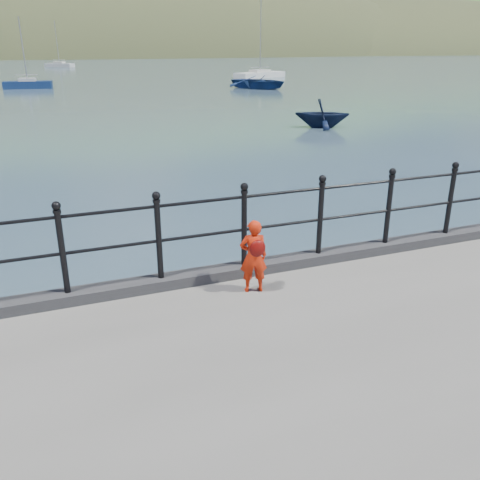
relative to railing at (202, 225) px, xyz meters
name	(u,v)px	position (x,y,z in m)	size (l,w,h in m)	color
ground	(203,337)	(0.00, 0.15, -1.82)	(600.00, 600.00, 0.00)	#2D4251
kerb	(204,275)	(0.00, 0.00, -0.75)	(60.00, 0.30, 0.15)	#28282B
railing	(202,225)	(0.00, 0.00, 0.00)	(18.11, 0.11, 1.20)	black
far_shore	(131,105)	(38.34, 239.56, -24.39)	(830.00, 200.00, 156.00)	#333A21
child	(254,256)	(0.52, -0.54, -0.32)	(0.41, 0.34, 0.99)	red
launch_blue	(259,82)	(18.57, 41.43, -1.20)	(4.27, 5.98, 1.24)	navy
launch_navy	(322,113)	(11.81, 17.35, -1.10)	(2.38, 2.76, 1.45)	#0D1732
sailboat_deep	(60,65)	(2.79, 99.73, -1.48)	(5.37, 4.72, 8.27)	beige
sailboat_port	(28,85)	(-2.55, 49.43, -1.48)	(4.61, 2.06, 6.68)	navy
sailboat_far	(260,75)	(25.26, 56.87, -1.48)	(7.88, 5.20, 10.83)	white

